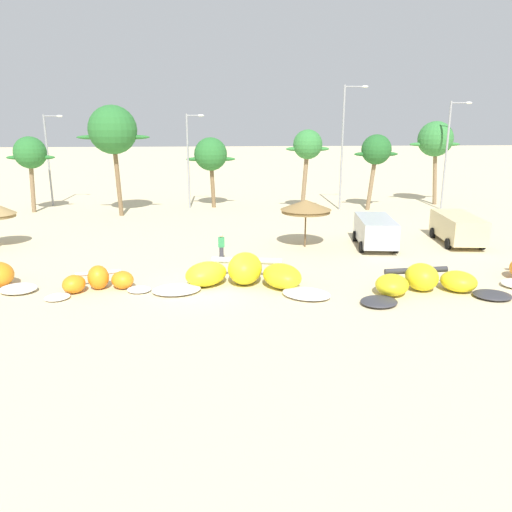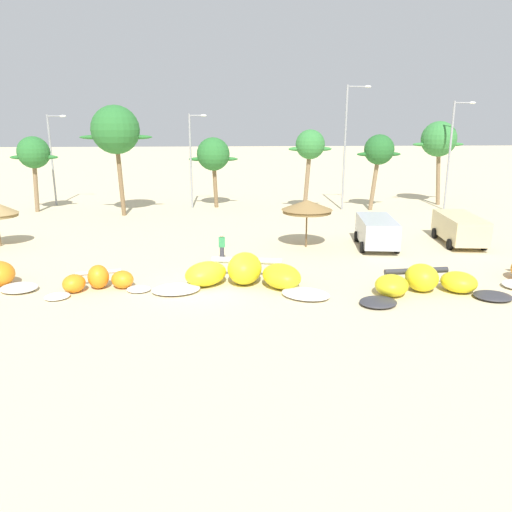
{
  "view_description": "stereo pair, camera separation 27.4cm",
  "coord_description": "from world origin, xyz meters",
  "px_view_note": "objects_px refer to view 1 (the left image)",
  "views": [
    {
      "loc": [
        0.53,
        -22.61,
        7.76
      ],
      "look_at": [
        2.43,
        2.0,
        1.0
      ],
      "focal_mm": 35.01,
      "sensor_mm": 36.0,
      "label": 1
    },
    {
      "loc": [
        0.8,
        -22.63,
        7.76
      ],
      "look_at": [
        2.43,
        2.0,
        1.0
      ],
      "focal_mm": 35.01,
      "sensor_mm": 36.0,
      "label": 2
    }
  ],
  "objects_px": {
    "palm_center_right": "(376,151)",
    "person_near_kites": "(221,248)",
    "palm_left": "(113,131)",
    "kite_left_of_center": "(244,274)",
    "lamppost_west": "(49,155)",
    "parked_car_second": "(375,230)",
    "parked_van": "(457,226)",
    "palm_left_of_gap": "(211,155)",
    "kite_left": "(99,282)",
    "lamppost_east_center": "(344,142)",
    "kite_center": "(425,283)",
    "lamppost_east": "(448,150)",
    "beach_umbrella_middle": "(306,206)",
    "lamppost_west_center": "(189,156)",
    "palm_center_left": "(308,146)",
    "palm_leftmost": "(30,154)",
    "palm_right_of_gap": "(435,140)"
  },
  "relations": [
    {
      "from": "lamppost_west",
      "to": "lamppost_west_center",
      "type": "distance_m",
      "value": 13.01
    },
    {
      "from": "kite_center",
      "to": "palm_center_right",
      "type": "distance_m",
      "value": 22.78
    },
    {
      "from": "parked_van",
      "to": "palm_center_left",
      "type": "xyz_separation_m",
      "value": [
        -7.79,
        11.88,
        4.51
      ]
    },
    {
      "from": "beach_umbrella_middle",
      "to": "lamppost_east_center",
      "type": "distance_m",
      "value": 14.72
    },
    {
      "from": "palm_center_right",
      "to": "parked_car_second",
      "type": "bearing_deg",
      "value": -106.76
    },
    {
      "from": "palm_left",
      "to": "palm_center_right",
      "type": "bearing_deg",
      "value": 3.16
    },
    {
      "from": "kite_center",
      "to": "palm_right_of_gap",
      "type": "distance_m",
      "value": 27.03
    },
    {
      "from": "parked_van",
      "to": "lamppost_west_center",
      "type": "xyz_separation_m",
      "value": [
        -17.83,
        14.68,
        3.54
      ]
    },
    {
      "from": "palm_left_of_gap",
      "to": "lamppost_east",
      "type": "distance_m",
      "value": 20.8
    },
    {
      "from": "lamppost_west",
      "to": "person_near_kites",
      "type": "bearing_deg",
      "value": -52.88
    },
    {
      "from": "kite_center",
      "to": "lamppost_east",
      "type": "relative_size",
      "value": 0.8
    },
    {
      "from": "lamppost_east_center",
      "to": "lamppost_west",
      "type": "bearing_deg",
      "value": 171.14
    },
    {
      "from": "parked_car_second",
      "to": "palm_leftmost",
      "type": "distance_m",
      "value": 29.46
    },
    {
      "from": "palm_left_of_gap",
      "to": "parked_van",
      "type": "bearing_deg",
      "value": -43.05
    },
    {
      "from": "lamppost_east",
      "to": "palm_center_right",
      "type": "bearing_deg",
      "value": 176.77
    },
    {
      "from": "palm_left",
      "to": "lamppost_east",
      "type": "height_order",
      "value": "lamppost_east"
    },
    {
      "from": "parked_van",
      "to": "parked_car_second",
      "type": "height_order",
      "value": "same"
    },
    {
      "from": "person_near_kites",
      "to": "kite_center",
      "type": "bearing_deg",
      "value": -32.63
    },
    {
      "from": "palm_left",
      "to": "palm_center_left",
      "type": "xyz_separation_m",
      "value": [
        15.9,
        0.49,
        -1.31
      ]
    },
    {
      "from": "palm_center_right",
      "to": "lamppost_east",
      "type": "distance_m",
      "value": 6.3
    },
    {
      "from": "beach_umbrella_middle",
      "to": "palm_left",
      "type": "relative_size",
      "value": 0.36
    },
    {
      "from": "palm_leftmost",
      "to": "lamppost_west",
      "type": "xyz_separation_m",
      "value": [
        0.49,
        3.36,
        -0.35
      ]
    },
    {
      "from": "palm_left",
      "to": "kite_center",
      "type": "bearing_deg",
      "value": -49.31
    },
    {
      "from": "lamppost_east",
      "to": "lamppost_east_center",
      "type": "bearing_deg",
      "value": 175.78
    },
    {
      "from": "palm_center_left",
      "to": "palm_center_right",
      "type": "xyz_separation_m",
      "value": [
        6.15,
        0.73,
        -0.45
      ]
    },
    {
      "from": "palm_center_right",
      "to": "beach_umbrella_middle",
      "type": "bearing_deg",
      "value": -122.89
    },
    {
      "from": "kite_center",
      "to": "palm_left",
      "type": "xyz_separation_m",
      "value": [
        -17.78,
        20.67,
        6.42
      ]
    },
    {
      "from": "kite_center",
      "to": "lamppost_west",
      "type": "distance_m",
      "value": 36.32
    },
    {
      "from": "parked_car_second",
      "to": "lamppost_west",
      "type": "relative_size",
      "value": 0.6
    },
    {
      "from": "kite_left",
      "to": "lamppost_east_center",
      "type": "height_order",
      "value": "lamppost_east_center"
    },
    {
      "from": "kite_left_of_center",
      "to": "lamppost_west",
      "type": "relative_size",
      "value": 1.04
    },
    {
      "from": "palm_right_of_gap",
      "to": "lamppost_east_center",
      "type": "relative_size",
      "value": 0.72
    },
    {
      "from": "person_near_kites",
      "to": "palm_right_of_gap",
      "type": "height_order",
      "value": "palm_right_of_gap"
    },
    {
      "from": "beach_umbrella_middle",
      "to": "palm_left",
      "type": "bearing_deg",
      "value": 139.53
    },
    {
      "from": "parked_van",
      "to": "lamppost_west",
      "type": "height_order",
      "value": "lamppost_west"
    },
    {
      "from": "kite_left",
      "to": "lamppost_west_center",
      "type": "height_order",
      "value": "lamppost_west_center"
    },
    {
      "from": "parked_van",
      "to": "palm_left",
      "type": "xyz_separation_m",
      "value": [
        -23.68,
        11.39,
        5.82
      ]
    },
    {
      "from": "palm_center_right",
      "to": "person_near_kites",
      "type": "bearing_deg",
      "value": -130.59
    },
    {
      "from": "palm_left_of_gap",
      "to": "lamppost_east_center",
      "type": "relative_size",
      "value": 0.59
    },
    {
      "from": "parked_car_second",
      "to": "palm_left",
      "type": "height_order",
      "value": "palm_left"
    },
    {
      "from": "parked_van",
      "to": "lamppost_east_center",
      "type": "height_order",
      "value": "lamppost_east_center"
    },
    {
      "from": "kite_left",
      "to": "person_near_kites",
      "type": "relative_size",
      "value": 3.0
    },
    {
      "from": "lamppost_west_center",
      "to": "beach_umbrella_middle",
      "type": "bearing_deg",
      "value": -62.33
    },
    {
      "from": "beach_umbrella_middle",
      "to": "lamppost_west",
      "type": "relative_size",
      "value": 0.39
    },
    {
      "from": "kite_center",
      "to": "palm_left_of_gap",
      "type": "bearing_deg",
      "value": 112.56
    },
    {
      "from": "kite_left",
      "to": "palm_center_right",
      "type": "distance_m",
      "value": 28.57
    },
    {
      "from": "palm_left",
      "to": "lamppost_west_center",
      "type": "bearing_deg",
      "value": 29.33
    },
    {
      "from": "person_near_kites",
      "to": "palm_left_of_gap",
      "type": "bearing_deg",
      "value": 92.21
    },
    {
      "from": "lamppost_west",
      "to": "lamppost_west_center",
      "type": "xyz_separation_m",
      "value": [
        12.8,
        -2.33,
        0.0
      ]
    },
    {
      "from": "beach_umbrella_middle",
      "to": "lamppost_east",
      "type": "distance_m",
      "value": 19.46
    }
  ]
}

